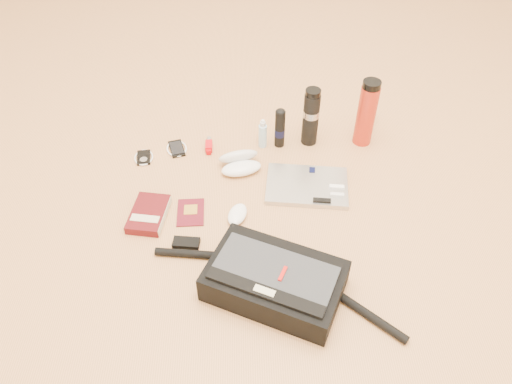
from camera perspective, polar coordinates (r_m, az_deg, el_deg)
ground at (r=1.76m, az=0.40°, el=-4.07°), size 4.00×4.00×0.00m
messenger_bag at (r=1.56m, az=2.07°, el=-10.05°), size 0.77×0.42×0.12m
laptop at (r=1.90m, az=5.88°, el=0.71°), size 0.33×0.25×0.03m
book at (r=1.82m, az=-12.13°, el=-2.49°), size 0.15×0.20×0.03m
passport at (r=1.82m, az=-7.48°, el=-2.30°), size 0.10×0.14×0.01m
mouse at (r=1.78m, az=-2.15°, el=-2.57°), size 0.09×0.12×0.03m
sunglasses_case at (r=1.96m, az=-1.86°, el=3.39°), size 0.19×0.17×0.09m
ipod at (r=2.07m, az=-12.70°, el=3.86°), size 0.08×0.09×0.01m
phone at (r=2.09m, az=-9.05°, el=4.93°), size 0.10×0.12×0.01m
inhaler at (r=2.08m, az=-5.41°, el=5.32°), size 0.03×0.10×0.03m
spray_bottle at (r=2.05m, az=0.77°, el=6.55°), size 0.04×0.04×0.13m
aerosol_can at (r=2.04m, az=2.75°, el=7.33°), size 0.04×0.04×0.18m
thermos_black at (r=2.05m, az=6.29°, el=8.55°), size 0.08×0.08×0.25m
thermos_red at (r=2.07m, az=12.51°, el=8.79°), size 0.08×0.08×0.29m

